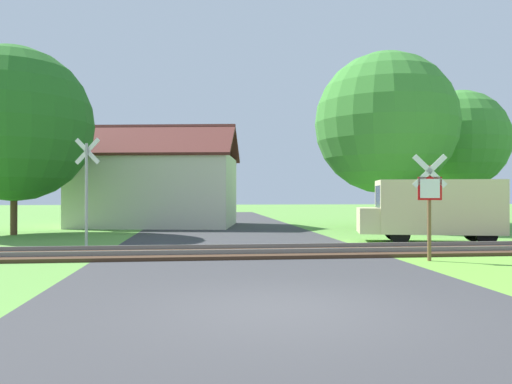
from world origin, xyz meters
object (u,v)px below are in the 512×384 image
tree_far (459,140)px  mail_truck (433,208)px  stop_sign_near (429,198)px  crossing_sign_far (87,184)px  tree_right (386,123)px  house (158,189)px  tree_left (14,124)px

tree_far → mail_truck: bearing=-122.6°
stop_sign_near → mail_truck: size_ratio=0.53×
crossing_sign_far → tree_far: size_ratio=0.46×
crossing_sign_far → tree_right: bearing=46.2°
tree_right → crossing_sign_far: bearing=-150.0°
house → tree_far: tree_far is taller
stop_sign_near → crossing_sign_far: bearing=-12.6°
tree_left → tree_far: tree_left is taller
tree_right → mail_truck: tree_right is taller
house → tree_left: (-5.61, -5.56, 2.70)m
house → tree_far: size_ratio=1.22×
house → tree_right: 12.66m
tree_left → stop_sign_near: bearing=-36.2°
crossing_sign_far → mail_truck: bearing=17.6°
stop_sign_near → tree_right: bearing=-93.6°
stop_sign_near → house: 17.68m
crossing_sign_far → stop_sign_near: bearing=-8.8°
tree_right → mail_truck: (-1.06, -7.23, -4.09)m
house → tree_far: bearing=7.9°
crossing_sign_far → mail_truck: 12.00m
tree_left → tree_far: size_ratio=1.03×
house → tree_right: size_ratio=1.07×
crossing_sign_far → house: size_ratio=0.38×
mail_truck → tree_right: bearing=5.7°
stop_sign_near → tree_left: 17.38m
stop_sign_near → crossing_sign_far: crossing_sign_far is taller
tree_right → tree_far: (5.70, 3.32, -0.42)m
tree_left → mail_truck: 17.42m
tree_right → mail_truck: bearing=-98.3°
stop_sign_near → tree_left: (-13.80, 10.09, 3.11)m
tree_left → tree_right: (17.27, 1.89, 0.58)m
crossing_sign_far → tree_left: tree_left is taller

